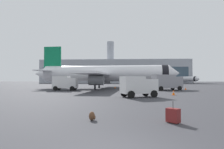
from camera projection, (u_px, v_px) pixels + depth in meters
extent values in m
cylinder|color=white|center=(105.00, 73.00, 45.57)|extent=(30.20, 6.00, 3.80)
cone|color=white|center=(174.00, 73.00, 43.44)|extent=(2.66, 3.78, 3.61)
cone|color=white|center=(41.00, 74.00, 47.74)|extent=(3.44, 3.65, 3.42)
cylinder|color=black|center=(165.00, 73.00, 43.73)|extent=(1.68, 3.97, 3.88)
cube|color=white|center=(106.00, 75.00, 53.62)|extent=(5.96, 16.31, 0.36)
cube|color=white|center=(94.00, 74.00, 37.76)|extent=(5.96, 16.31, 0.36)
cylinder|color=gray|center=(105.00, 80.00, 51.10)|extent=(3.35, 2.43, 2.20)
cylinder|color=gray|center=(96.00, 80.00, 40.20)|extent=(3.35, 2.43, 2.20)
cube|color=#0C7247|center=(53.00, 59.00, 47.43)|extent=(4.41, 0.68, 6.40)
cube|color=white|center=(56.00, 72.00, 50.59)|extent=(3.03, 6.17, 0.24)
cube|color=white|center=(44.00, 71.00, 44.25)|extent=(3.03, 6.17, 0.24)
cylinder|color=black|center=(156.00, 85.00, 43.92)|extent=(0.36, 0.36, 1.80)
cylinder|color=black|center=(99.00, 85.00, 48.13)|extent=(0.44, 0.44, 1.80)
cylinder|color=black|center=(95.00, 85.00, 43.38)|extent=(0.44, 0.44, 1.80)
cylinder|color=white|center=(180.00, 79.00, 107.68)|extent=(13.98, 19.02, 2.67)
cone|color=white|center=(198.00, 79.00, 97.87)|extent=(3.05, 2.82, 2.54)
cone|color=white|center=(165.00, 79.00, 117.74)|extent=(3.25, 3.21, 2.41)
cylinder|color=black|center=(196.00, 79.00, 99.20)|extent=(2.81, 2.34, 2.73)
cube|color=white|center=(186.00, 79.00, 111.14)|extent=(11.23, 9.08, 0.25)
cube|color=white|center=(173.00, 79.00, 105.43)|extent=(11.23, 9.08, 0.25)
cylinder|color=gray|center=(184.00, 81.00, 110.23)|extent=(2.54, 2.73, 1.55)
cylinder|color=gray|center=(175.00, 81.00, 106.29)|extent=(2.54, 2.73, 1.55)
cube|color=#193899|center=(168.00, 75.00, 115.93)|extent=(1.94, 2.71, 4.50)
cube|color=white|center=(170.00, 78.00, 117.32)|extent=(4.52, 3.87, 0.17)
cube|color=white|center=(165.00, 78.00, 115.03)|extent=(4.52, 3.87, 0.17)
cylinder|color=black|center=(193.00, 82.00, 100.36)|extent=(0.25, 0.25, 1.27)
cylinder|color=black|center=(180.00, 82.00, 109.70)|extent=(0.31, 0.31, 1.27)
cylinder|color=black|center=(176.00, 82.00, 107.99)|extent=(0.31, 0.31, 1.27)
cube|color=white|center=(73.00, 83.00, 38.31)|extent=(1.71, 2.22, 2.04)
cube|color=#1E232D|center=(76.00, 81.00, 38.30)|extent=(0.11, 1.98, 0.84)
cube|color=white|center=(61.00, 82.00, 38.42)|extent=(3.15, 2.24, 2.40)
cylinder|color=black|center=(75.00, 88.00, 39.43)|extent=(0.90, 0.23, 0.90)
cylinder|color=black|center=(72.00, 88.00, 37.13)|extent=(0.90, 0.23, 0.90)
cylinder|color=black|center=(59.00, 88.00, 39.58)|extent=(0.90, 0.23, 0.90)
cylinder|color=black|center=(55.00, 88.00, 37.28)|extent=(0.90, 0.23, 0.90)
cube|color=gray|center=(176.00, 82.00, 39.13)|extent=(2.35, 2.81, 2.29)
cube|color=#1E232D|center=(179.00, 80.00, 39.33)|extent=(0.76, 2.08, 0.95)
cube|color=gray|center=(163.00, 81.00, 38.36)|extent=(4.86, 3.64, 2.70)
cylinder|color=black|center=(173.00, 88.00, 40.29)|extent=(0.92, 0.49, 0.90)
cylinder|color=black|center=(180.00, 88.00, 37.87)|extent=(0.92, 0.49, 0.90)
cylinder|color=black|center=(155.00, 88.00, 39.20)|extent=(0.92, 0.49, 0.90)
cylinder|color=black|center=(161.00, 89.00, 36.79)|extent=(0.92, 0.49, 0.90)
cube|color=white|center=(148.00, 86.00, 23.91)|extent=(2.39, 2.52, 1.78)
cube|color=#1E232D|center=(153.00, 83.00, 24.16)|extent=(0.76, 1.69, 0.74)
cube|color=white|center=(132.00, 85.00, 23.19)|extent=(3.20, 2.86, 2.10)
cylinder|color=black|center=(146.00, 93.00, 24.95)|extent=(0.92, 0.55, 0.90)
cylinder|color=black|center=(154.00, 94.00, 22.96)|extent=(0.92, 0.55, 0.90)
cylinder|color=black|center=(124.00, 93.00, 23.94)|extent=(0.92, 0.55, 0.90)
cylinder|color=black|center=(131.00, 95.00, 21.95)|extent=(0.92, 0.55, 0.90)
cube|color=#F2590C|center=(186.00, 90.00, 40.74)|extent=(0.44, 0.44, 0.04)
cone|color=#F2590C|center=(186.00, 88.00, 40.74)|extent=(0.36, 0.36, 0.56)
cylinder|color=white|center=(186.00, 88.00, 40.74)|extent=(0.23, 0.23, 0.10)
cube|color=#F2590C|center=(174.00, 95.00, 26.43)|extent=(0.44, 0.44, 0.04)
cone|color=#F2590C|center=(174.00, 92.00, 26.44)|extent=(0.36, 0.36, 0.71)
cylinder|color=white|center=(174.00, 92.00, 26.44)|extent=(0.23, 0.23, 0.10)
cube|color=#F2590C|center=(115.00, 88.00, 47.88)|extent=(0.44, 0.44, 0.04)
cone|color=#F2590C|center=(115.00, 87.00, 47.89)|extent=(0.36, 0.36, 0.56)
cylinder|color=white|center=(115.00, 87.00, 47.89)|extent=(0.23, 0.23, 0.10)
cube|color=maroon|center=(173.00, 115.00, 9.57)|extent=(0.74, 0.74, 0.70)
cylinder|color=black|center=(173.00, 105.00, 9.58)|extent=(0.02, 0.02, 0.36)
cylinder|color=black|center=(169.00, 121.00, 9.72)|extent=(0.08, 0.08, 0.08)
cylinder|color=black|center=(177.00, 123.00, 9.39)|extent=(0.08, 0.08, 0.08)
ellipsoid|color=brown|center=(92.00, 116.00, 10.15)|extent=(0.32, 0.40, 0.48)
ellipsoid|color=brown|center=(94.00, 117.00, 10.14)|extent=(0.12, 0.28, 0.24)
cube|color=#9EA3AD|center=(115.00, 72.00, 119.05)|extent=(90.36, 17.07, 14.23)
cube|color=#334756|center=(114.00, 72.00, 110.47)|extent=(85.84, 0.10, 6.40)
cylinder|color=#9EA3AD|center=(110.00, 51.00, 119.56)|extent=(4.40, 4.40, 12.00)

